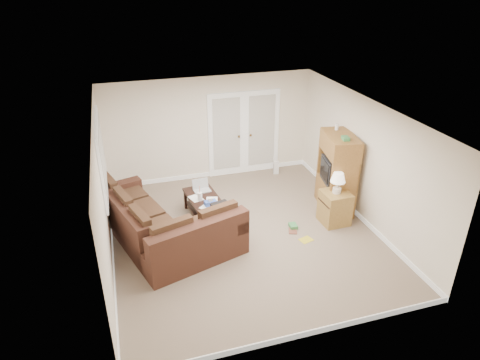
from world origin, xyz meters
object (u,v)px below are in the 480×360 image
object	(u,v)px
sectional_sofa	(161,228)
tv_armoire	(337,172)
coffee_table	(205,207)
side_cabinet	(335,205)

from	to	relation	value
sectional_sofa	tv_armoire	distance (m)	3.81
coffee_table	side_cabinet	distance (m)	2.66
coffee_table	tv_armoire	xyz separation A→B (m)	(2.78, -0.37, 0.58)
sectional_sofa	coffee_table	bearing A→B (deg)	17.57
coffee_table	side_cabinet	bearing A→B (deg)	-26.28
coffee_table	tv_armoire	distance (m)	2.87
sectional_sofa	side_cabinet	size ratio (longest dim) A/B	2.70
tv_armoire	coffee_table	bearing A→B (deg)	-176.68
sectional_sofa	side_cabinet	xyz separation A→B (m)	(3.48, -0.24, 0.05)
sectional_sofa	coffee_table	world-z (taller)	sectional_sofa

